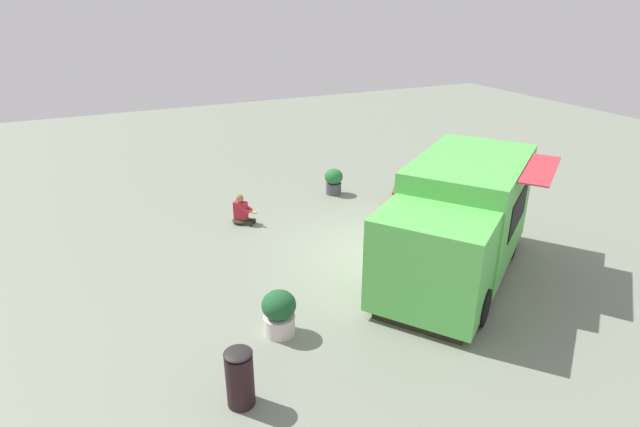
# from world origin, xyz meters

# --- Properties ---
(ground_plane) EXTENTS (40.00, 40.00, 0.00)m
(ground_plane) POSITION_xyz_m (0.00, 0.00, 0.00)
(ground_plane) COLOR gray
(food_truck) EXTENTS (4.87, 5.57, 2.56)m
(food_truck) POSITION_xyz_m (-1.63, -1.12, 1.23)
(food_truck) COLOR #59BE52
(food_truck) RESTS_ON ground_plane
(person_customer) EXTENTS (0.72, 0.72, 0.85)m
(person_customer) POSITION_xyz_m (3.09, 2.48, 0.32)
(person_customer) COLOR #2A281D
(person_customer) RESTS_ON ground_plane
(planter_flowering_near) EXTENTS (0.64, 0.64, 0.90)m
(planter_flowering_near) POSITION_xyz_m (-2.11, 3.35, 0.47)
(planter_flowering_near) COLOR beige
(planter_flowering_near) RESTS_ON ground_plane
(planter_flowering_far) EXTENTS (0.58, 0.58, 0.83)m
(planter_flowering_far) POSITION_xyz_m (4.05, -0.87, 0.44)
(planter_flowering_far) COLOR #4A4456
(planter_flowering_far) RESTS_ON ground_plane
(plaza_bench) EXTENTS (1.35, 1.22, 0.49)m
(plaza_bench) POSITION_xyz_m (2.68, -2.51, 0.36)
(plaza_bench) COLOR brown
(plaza_bench) RESTS_ON ground_plane
(trash_bin) EXTENTS (0.45, 0.45, 1.00)m
(trash_bin) POSITION_xyz_m (-3.54, 4.54, 0.51)
(trash_bin) COLOR black
(trash_bin) RESTS_ON ground_plane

